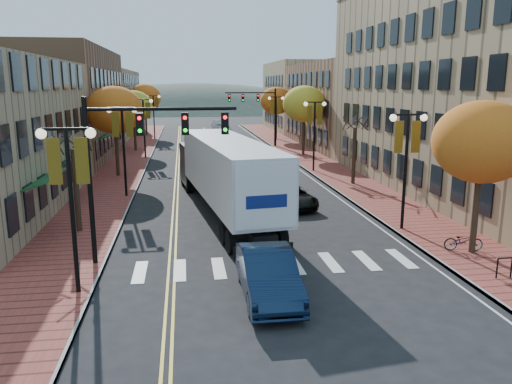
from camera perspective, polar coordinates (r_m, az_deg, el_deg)
name	(u,v)px	position (r m, az deg, el deg)	size (l,w,h in m)	color
ground	(282,284)	(19.42, 3.04, -10.42)	(200.00, 200.00, 0.00)	black
sidewalk_left	(129,161)	(50.90, -14.31, 3.47)	(4.00, 85.00, 0.15)	brown
sidewalk_right	(307,157)	(52.15, 5.80, 3.99)	(4.00, 85.00, 0.15)	brown
building_left_mid	(49,104)	(55.26, -22.62, 9.24)	(12.00, 24.00, 11.00)	brown
building_left_far	(92,103)	(79.76, -18.21, 9.65)	(12.00, 26.00, 9.50)	#9E8966
building_right_near	(494,84)	(40.18, 25.58, 11.08)	(15.00, 28.00, 15.00)	#997F5B
building_right_mid	(364,105)	(63.58, 12.24, 9.70)	(15.00, 24.00, 10.00)	brown
building_right_far	(317,97)	(84.53, 7.01, 10.78)	(15.00, 20.00, 11.00)	#9E8966
tree_left_a	(76,190)	(26.66, -19.83, 0.18)	(0.28, 0.28, 4.20)	#382619
tree_left_b	(114,110)	(41.97, -15.87, 8.98)	(4.48, 4.48, 7.21)	#382619
tree_left_c	(134,107)	(57.88, -13.82, 9.46)	(4.16, 4.16, 6.69)	#382619
tree_left_d	(145,97)	(75.79, -12.57, 10.50)	(4.61, 4.61, 7.42)	#382619
tree_right_a	(482,142)	(23.39, 24.43, 5.20)	(4.16, 4.16, 6.69)	#382619
tree_right_b	(354,156)	(38.09, 11.13, 4.10)	(0.28, 0.28, 4.20)	#382619
tree_right_c	(304,104)	(53.12, 5.53, 9.96)	(4.48, 4.48, 7.21)	#382619
tree_right_d	(276,101)	(68.77, 2.32, 10.37)	(4.35, 4.35, 7.00)	#382619
lamp_left_a	(70,179)	(18.28, -20.53, 1.43)	(1.96, 0.36, 6.05)	black
lamp_left_b	(123,134)	(33.95, -14.96, 6.43)	(1.96, 0.36, 6.05)	black
lamp_left_c	(144,117)	(51.82, -12.72, 8.39)	(1.96, 0.36, 6.05)	black
lamp_left_d	(154,108)	(69.75, -11.63, 9.35)	(1.96, 0.36, 6.05)	black
lamp_right_a	(407,149)	(26.23, 16.84, 4.73)	(1.96, 0.36, 6.05)	black
lamp_right_b	(315,122)	(43.14, 6.71, 7.90)	(1.96, 0.36, 6.05)	black
lamp_right_c	(276,111)	(60.67, 2.30, 9.19)	(1.96, 0.36, 6.05)	black
traffic_mast_near	(137,149)	(20.81, -13.49, 4.85)	(6.10, 0.35, 7.00)	black
traffic_mast_far	(259,106)	(60.31, 0.39, 9.78)	(6.10, 0.34, 7.00)	black
semi_truck	(223,169)	(29.14, -3.78, 2.59)	(5.12, 18.10, 4.47)	black
navy_sedan	(268,274)	(17.99, 1.37, -9.34)	(1.82, 5.22, 1.72)	#0C1B33
black_suv	(292,197)	(30.95, 4.13, -0.54)	(2.19, 4.75, 1.32)	black
car_far_white	(206,134)	(69.38, -5.72, 6.59)	(1.78, 4.43, 1.51)	white
car_far_silver	(225,128)	(80.74, -3.58, 7.30)	(1.72, 4.22, 1.22)	#A1A1A8
car_far_oncoming	(219,124)	(85.90, -4.30, 7.70)	(1.66, 4.76, 1.57)	#9A9BA1
bicycle	(463,241)	(24.31, 22.62, -5.19)	(0.59, 1.70, 0.89)	gray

